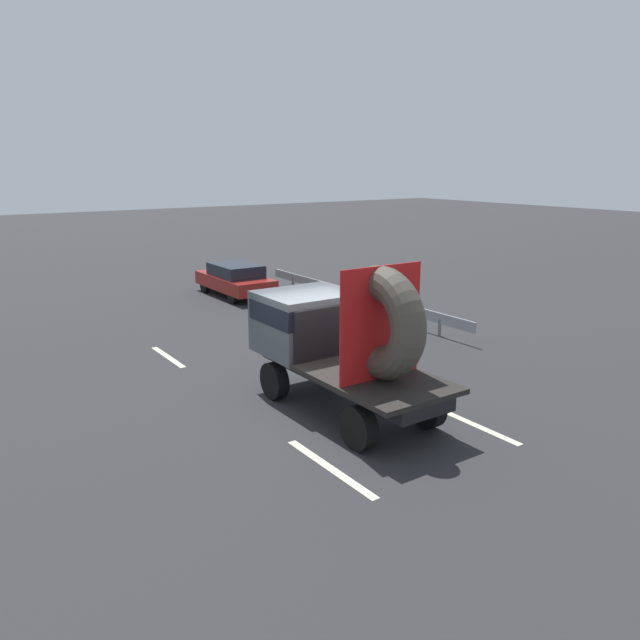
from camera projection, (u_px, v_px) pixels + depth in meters
name	position (u px, v px, depth m)	size (l,w,h in m)	color
ground_plane	(314.00, 406.00, 13.22)	(120.00, 120.00, 0.00)	#28282B
flatbed_truck	(335.00, 334.00, 12.88)	(2.02, 4.83, 3.24)	black
distant_sedan	(235.00, 279.00, 24.11)	(1.67, 3.90, 1.27)	black
guardrail	(355.00, 295.00, 21.81)	(0.10, 11.12, 0.71)	gray
lane_dash_left_near	(330.00, 468.00, 10.53)	(2.49, 0.16, 0.01)	beige
lane_dash_left_far	(168.00, 357.00, 16.58)	(2.15, 0.16, 0.01)	beige
lane_dash_right_near	(478.00, 426.00, 12.20)	(2.06, 0.16, 0.01)	beige
lane_dash_right_far	(278.00, 338.00, 18.41)	(2.51, 0.16, 0.01)	beige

